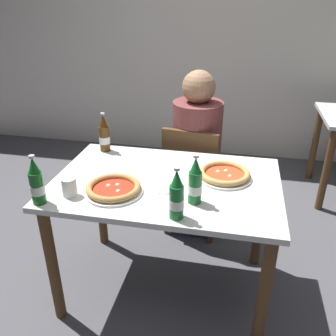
{
  "coord_description": "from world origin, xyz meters",
  "views": [
    {
      "loc": [
        0.35,
        -1.63,
        1.65
      ],
      "look_at": [
        0.0,
        0.05,
        0.8
      ],
      "focal_mm": 37.97,
      "sensor_mm": 36.0,
      "label": 1
    }
  ],
  "objects_px": {
    "pizza_margherita_near": "(114,189)",
    "beer_bottle_center": "(177,197)",
    "dining_table_main": "(166,199)",
    "beer_bottle_extra": "(104,135)",
    "chair_behind_table": "(193,175)",
    "paper_cup": "(69,187)",
    "napkin_with_cutlery": "(177,186)",
    "beer_bottle_left": "(195,183)",
    "diner_seated": "(196,159)",
    "pizza_marinara_far": "(224,174)",
    "beer_bottle_right": "(37,183)"
  },
  "relations": [
    {
      "from": "beer_bottle_extra",
      "to": "diner_seated",
      "type": "bearing_deg",
      "value": 32.72
    },
    {
      "from": "dining_table_main",
      "to": "beer_bottle_center",
      "type": "bearing_deg",
      "value": -70.44
    },
    {
      "from": "beer_bottle_right",
      "to": "napkin_with_cutlery",
      "type": "distance_m",
      "value": 0.68
    },
    {
      "from": "beer_bottle_left",
      "to": "beer_bottle_extra",
      "type": "distance_m",
      "value": 0.81
    },
    {
      "from": "beer_bottle_center",
      "to": "beer_bottle_right",
      "type": "xyz_separation_m",
      "value": [
        -0.66,
        -0.01,
        0.0
      ]
    },
    {
      "from": "beer_bottle_left",
      "to": "beer_bottle_center",
      "type": "distance_m",
      "value": 0.16
    },
    {
      "from": "dining_table_main",
      "to": "beer_bottle_right",
      "type": "xyz_separation_m",
      "value": [
        -0.54,
        -0.34,
        0.22
      ]
    },
    {
      "from": "diner_seated",
      "to": "dining_table_main",
      "type": "bearing_deg",
      "value": -96.69
    },
    {
      "from": "diner_seated",
      "to": "napkin_with_cutlery",
      "type": "xyz_separation_m",
      "value": [
        -0.01,
        -0.72,
        0.17
      ]
    },
    {
      "from": "beer_bottle_extra",
      "to": "paper_cup",
      "type": "relative_size",
      "value": 2.6
    },
    {
      "from": "beer_bottle_extra",
      "to": "beer_bottle_left",
      "type": "bearing_deg",
      "value": -38.02
    },
    {
      "from": "diner_seated",
      "to": "beer_bottle_right",
      "type": "height_order",
      "value": "diner_seated"
    },
    {
      "from": "beer_bottle_left",
      "to": "paper_cup",
      "type": "bearing_deg",
      "value": -174.1
    },
    {
      "from": "pizza_margherita_near",
      "to": "chair_behind_table",
      "type": "bearing_deg",
      "value": 69.23
    },
    {
      "from": "pizza_margherita_near",
      "to": "napkin_with_cutlery",
      "type": "xyz_separation_m",
      "value": [
        0.3,
        0.12,
        -0.02
      ]
    },
    {
      "from": "beer_bottle_extra",
      "to": "paper_cup",
      "type": "height_order",
      "value": "beer_bottle_extra"
    },
    {
      "from": "diner_seated",
      "to": "paper_cup",
      "type": "distance_m",
      "value": 1.06
    },
    {
      "from": "beer_bottle_left",
      "to": "pizza_marinara_far",
      "type": "bearing_deg",
      "value": 66.27
    },
    {
      "from": "chair_behind_table",
      "to": "paper_cup",
      "type": "bearing_deg",
      "value": 68.06
    },
    {
      "from": "beer_bottle_left",
      "to": "beer_bottle_center",
      "type": "bearing_deg",
      "value": -113.25
    },
    {
      "from": "chair_behind_table",
      "to": "pizza_marinara_far",
      "type": "height_order",
      "value": "chair_behind_table"
    },
    {
      "from": "beer_bottle_extra",
      "to": "napkin_with_cutlery",
      "type": "distance_m",
      "value": 0.65
    },
    {
      "from": "diner_seated",
      "to": "beer_bottle_extra",
      "type": "relative_size",
      "value": 4.89
    },
    {
      "from": "dining_table_main",
      "to": "napkin_with_cutlery",
      "type": "distance_m",
      "value": 0.15
    },
    {
      "from": "pizza_marinara_far",
      "to": "beer_bottle_center",
      "type": "distance_m",
      "value": 0.47
    },
    {
      "from": "beer_bottle_left",
      "to": "napkin_with_cutlery",
      "type": "bearing_deg",
      "value": 130.4
    },
    {
      "from": "pizza_margherita_near",
      "to": "beer_bottle_center",
      "type": "height_order",
      "value": "beer_bottle_center"
    },
    {
      "from": "dining_table_main",
      "to": "beer_bottle_center",
      "type": "xyz_separation_m",
      "value": [
        0.12,
        -0.33,
        0.22
      ]
    },
    {
      "from": "beer_bottle_right",
      "to": "beer_bottle_extra",
      "type": "relative_size",
      "value": 1.0
    },
    {
      "from": "beer_bottle_left",
      "to": "pizza_margherita_near",
      "type": "bearing_deg",
      "value": 178.8
    },
    {
      "from": "pizza_marinara_far",
      "to": "beer_bottle_right",
      "type": "xyz_separation_m",
      "value": [
        -0.84,
        -0.44,
        0.08
      ]
    },
    {
      "from": "dining_table_main",
      "to": "beer_bottle_center",
      "type": "height_order",
      "value": "beer_bottle_center"
    },
    {
      "from": "dining_table_main",
      "to": "paper_cup",
      "type": "relative_size",
      "value": 12.63
    },
    {
      "from": "diner_seated",
      "to": "pizza_margherita_near",
      "type": "distance_m",
      "value": 0.91
    },
    {
      "from": "beer_bottle_left",
      "to": "beer_bottle_extra",
      "type": "height_order",
      "value": "same"
    },
    {
      "from": "dining_table_main",
      "to": "chair_behind_table",
      "type": "bearing_deg",
      "value": 83.7
    },
    {
      "from": "pizza_marinara_far",
      "to": "chair_behind_table",
      "type": "bearing_deg",
      "value": 114.46
    },
    {
      "from": "pizza_margherita_near",
      "to": "pizza_marinara_far",
      "type": "height_order",
      "value": "same"
    },
    {
      "from": "dining_table_main",
      "to": "chair_behind_table",
      "type": "relative_size",
      "value": 1.41
    },
    {
      "from": "beer_bottle_center",
      "to": "beer_bottle_right",
      "type": "height_order",
      "value": "same"
    },
    {
      "from": "diner_seated",
      "to": "beer_bottle_center",
      "type": "bearing_deg",
      "value": -87.74
    },
    {
      "from": "pizza_margherita_near",
      "to": "beer_bottle_extra",
      "type": "distance_m",
      "value": 0.55
    },
    {
      "from": "beer_bottle_extra",
      "to": "pizza_margherita_near",
      "type": "bearing_deg",
      "value": -64.92
    },
    {
      "from": "dining_table_main",
      "to": "beer_bottle_extra",
      "type": "bearing_deg",
      "value": 145.68
    },
    {
      "from": "pizza_margherita_near",
      "to": "pizza_marinara_far",
      "type": "relative_size",
      "value": 1.0
    },
    {
      "from": "chair_behind_table",
      "to": "beer_bottle_extra",
      "type": "height_order",
      "value": "beer_bottle_extra"
    },
    {
      "from": "diner_seated",
      "to": "beer_bottle_left",
      "type": "relative_size",
      "value": 4.89
    },
    {
      "from": "dining_table_main",
      "to": "diner_seated",
      "type": "bearing_deg",
      "value": 83.31
    },
    {
      "from": "diner_seated",
      "to": "beer_bottle_center",
      "type": "relative_size",
      "value": 4.89
    },
    {
      "from": "pizza_marinara_far",
      "to": "beer_bottle_center",
      "type": "xyz_separation_m",
      "value": [
        -0.18,
        -0.42,
        0.08
      ]
    }
  ]
}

